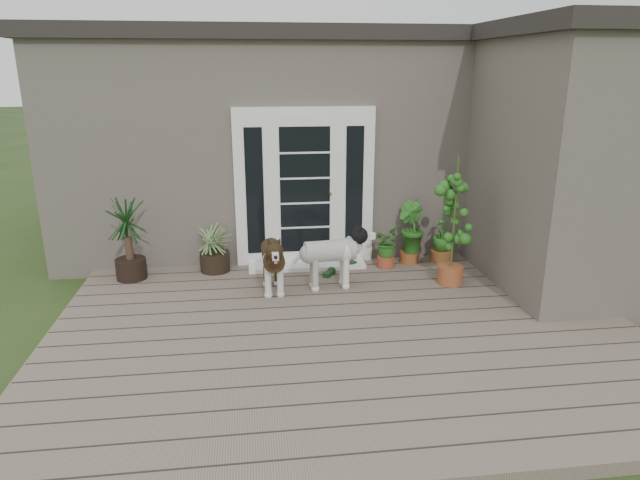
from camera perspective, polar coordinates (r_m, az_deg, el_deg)
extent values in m
cube|color=#6B5B4C|center=(6.02, 2.64, -9.57)|extent=(6.20, 4.60, 0.12)
cube|color=#665E54|center=(9.67, -1.65, 9.89)|extent=(7.40, 4.00, 3.10)
cube|color=#2D2826|center=(9.60, -1.74, 19.71)|extent=(7.60, 4.20, 0.20)
cube|color=#665E54|center=(7.57, 23.57, 6.47)|extent=(1.60, 2.40, 3.10)
cube|color=#2D2826|center=(7.48, 25.14, 18.95)|extent=(1.80, 2.60, 0.20)
cube|color=white|center=(7.70, -1.56, 5.35)|extent=(1.90, 0.14, 2.15)
cube|color=white|center=(7.79, -1.35, -2.54)|extent=(1.60, 0.40, 0.05)
imported|color=#164D16|center=(7.76, 6.71, -1.00)|extent=(0.52, 0.52, 0.49)
imported|color=#2C651D|center=(7.97, 9.11, -0.04)|extent=(0.58, 0.58, 0.64)
imported|color=#275618|center=(8.13, 12.22, -0.41)|extent=(0.44, 0.44, 0.50)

